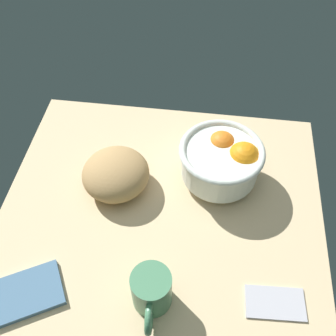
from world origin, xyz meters
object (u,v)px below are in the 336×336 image
(napkin_folded, at_px, (25,294))
(napkin_spare, at_px, (275,303))
(fruit_bowl, at_px, (223,159))
(mug, at_px, (151,292))
(bread_loaf, at_px, (116,174))

(napkin_folded, height_order, napkin_spare, napkin_folded)
(fruit_bowl, distance_m, napkin_folded, 0.49)
(fruit_bowl, bearing_deg, napkin_spare, -67.86)
(napkin_folded, bearing_deg, mug, 4.74)
(fruit_bowl, height_order, bread_loaf, fruit_bowl)
(napkin_spare, xyz_separation_m, mug, (-0.23, -0.03, 0.04))
(fruit_bowl, xyz_separation_m, mug, (-0.11, -0.31, -0.02))
(napkin_spare, height_order, mug, mug)
(napkin_spare, bearing_deg, fruit_bowl, 112.14)
(mug, bearing_deg, napkin_spare, 6.28)
(fruit_bowl, relative_size, napkin_spare, 1.69)
(napkin_folded, xyz_separation_m, mug, (0.24, 0.02, 0.04))
(bread_loaf, bearing_deg, fruit_bowl, 12.94)
(fruit_bowl, height_order, napkin_folded, fruit_bowl)
(bread_loaf, bearing_deg, napkin_spare, -33.52)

